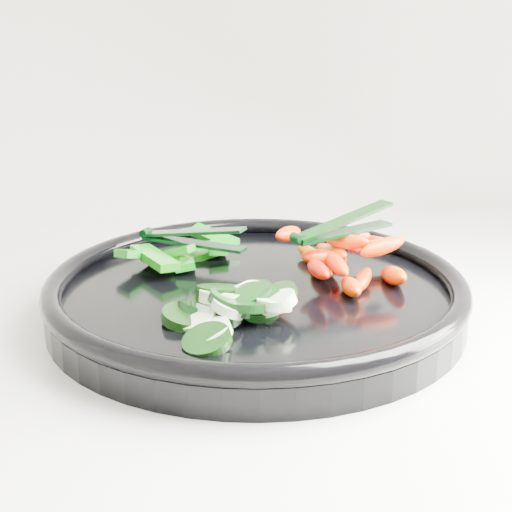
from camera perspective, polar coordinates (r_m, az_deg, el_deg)
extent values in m
cylinder|color=black|center=(0.64, 0.00, -3.59)|extent=(0.40, 0.40, 0.02)
torus|color=black|center=(0.64, 0.00, -2.05)|extent=(0.41, 0.41, 0.02)
cylinder|color=black|center=(0.53, -3.93, -6.79)|extent=(0.05, 0.05, 0.02)
cylinder|color=beige|center=(0.54, -3.67, -6.19)|extent=(0.05, 0.05, 0.02)
cylinder|color=black|center=(0.58, -4.61, -4.32)|extent=(0.05, 0.05, 0.02)
cylinder|color=#D0EFBF|center=(0.57, -3.20, -4.60)|extent=(0.05, 0.05, 0.03)
cylinder|color=black|center=(0.58, -3.08, -4.38)|extent=(0.06, 0.06, 0.03)
cylinder|color=#CBEBBC|center=(0.57, -2.88, -4.69)|extent=(0.03, 0.03, 0.02)
cylinder|color=black|center=(0.59, -2.62, -4.00)|extent=(0.06, 0.06, 0.02)
cylinder|color=#CAEDBD|center=(0.60, -3.02, -3.49)|extent=(0.03, 0.03, 0.02)
cylinder|color=black|center=(0.57, -3.13, -4.89)|extent=(0.05, 0.05, 0.01)
cylinder|color=#C5E6B8|center=(0.57, -4.55, -4.62)|extent=(0.03, 0.03, 0.01)
cylinder|color=black|center=(0.57, -5.52, -4.88)|extent=(0.06, 0.06, 0.02)
cylinder|color=beige|center=(0.58, -3.79, -4.30)|extent=(0.04, 0.04, 0.01)
cylinder|color=black|center=(0.57, -4.74, -4.90)|extent=(0.06, 0.06, 0.03)
cylinder|color=beige|center=(0.56, -4.63, -5.13)|extent=(0.04, 0.04, 0.02)
cylinder|color=black|center=(0.58, 1.60, -3.18)|extent=(0.05, 0.05, 0.02)
cylinder|color=beige|center=(0.57, 1.53, -3.78)|extent=(0.05, 0.05, 0.03)
cylinder|color=black|center=(0.59, -2.70, -2.86)|extent=(0.06, 0.06, 0.02)
cylinder|color=beige|center=(0.58, -2.79, -3.29)|extent=(0.05, 0.05, 0.02)
cylinder|color=black|center=(0.57, -1.82, -3.81)|extent=(0.05, 0.05, 0.03)
cylinder|color=beige|center=(0.56, -2.23, -4.19)|extent=(0.03, 0.03, 0.02)
cylinder|color=black|center=(0.57, 0.22, -3.69)|extent=(0.06, 0.06, 0.03)
cylinder|color=beige|center=(0.58, -0.02, -3.17)|extent=(0.04, 0.04, 0.02)
cylinder|color=black|center=(0.59, -0.54, -3.13)|extent=(0.05, 0.05, 0.02)
cylinder|color=#E1F3C3|center=(0.59, -0.89, -3.02)|extent=(0.04, 0.03, 0.02)
cylinder|color=black|center=(0.56, -0.71, -4.02)|extent=(0.04, 0.04, 0.02)
cylinder|color=beige|center=(0.56, 1.47, -3.91)|extent=(0.04, 0.04, 0.01)
ellipsoid|color=#FF1300|center=(0.64, 8.59, -1.84)|extent=(0.03, 0.04, 0.02)
ellipsoid|color=#E00C00|center=(0.68, 5.53, -0.72)|extent=(0.03, 0.05, 0.03)
ellipsoid|color=#DD5800|center=(0.66, 10.94, -1.54)|extent=(0.02, 0.05, 0.03)
ellipsoid|color=red|center=(0.66, 5.25, -1.16)|extent=(0.02, 0.04, 0.02)
ellipsoid|color=#ED3C00|center=(0.62, 7.62, -2.46)|extent=(0.02, 0.05, 0.02)
ellipsoid|color=#F51900|center=(0.72, 5.66, 0.42)|extent=(0.02, 0.05, 0.02)
ellipsoid|color=#EE5700|center=(0.71, 4.31, 0.21)|extent=(0.03, 0.04, 0.02)
ellipsoid|color=#F11F00|center=(0.62, 5.00, -1.09)|extent=(0.02, 0.05, 0.02)
ellipsoid|color=#FF2B00|center=(0.69, 7.92, 0.75)|extent=(0.03, 0.05, 0.02)
ellipsoid|color=#F45C00|center=(0.67, 6.27, 0.24)|extent=(0.02, 0.05, 0.02)
ellipsoid|color=red|center=(0.64, 6.44, -0.61)|extent=(0.02, 0.05, 0.02)
ellipsoid|color=#FF2F00|center=(0.65, 5.50, -0.16)|extent=(0.05, 0.03, 0.03)
ellipsoid|color=#FF4600|center=(0.70, 9.15, 1.01)|extent=(0.05, 0.02, 0.02)
ellipsoid|color=#E63700|center=(0.65, 7.46, 1.12)|extent=(0.04, 0.04, 0.02)
ellipsoid|color=#FF4800|center=(0.67, 2.60, 1.79)|extent=(0.04, 0.04, 0.02)
ellipsoid|color=#FF5400|center=(0.67, 7.39, 1.42)|extent=(0.04, 0.02, 0.02)
ellipsoid|color=#EB3200|center=(0.65, 10.09, 0.74)|extent=(0.05, 0.03, 0.02)
cube|color=#0A6F0A|center=(0.70, -5.76, -0.53)|extent=(0.02, 0.06, 0.02)
cube|color=#1D6709|center=(0.71, -5.55, -0.11)|extent=(0.05, 0.06, 0.03)
cube|color=#0D710A|center=(0.73, -3.30, 0.55)|extent=(0.02, 0.06, 0.02)
cube|color=#0A6E0E|center=(0.71, -5.38, -0.01)|extent=(0.08, 0.04, 0.03)
cube|color=#0B7410|center=(0.72, -7.62, 0.00)|extent=(0.04, 0.05, 0.02)
cube|color=#12750B|center=(0.69, -7.06, 0.23)|extent=(0.05, 0.04, 0.02)
cube|color=#0D6109|center=(0.70, -9.22, 0.18)|extent=(0.05, 0.05, 0.02)
cube|color=#14690A|center=(0.68, -8.11, -0.13)|extent=(0.05, 0.07, 0.01)
cube|color=#0A6F0F|center=(0.74, -3.41, 1.55)|extent=(0.05, 0.05, 0.02)
cylinder|color=black|center=(0.62, 3.31, 1.45)|extent=(0.01, 0.01, 0.01)
cube|color=black|center=(0.66, 7.04, 1.89)|extent=(0.11, 0.06, 0.00)
cube|color=black|center=(0.65, 7.08, 2.86)|extent=(0.11, 0.06, 0.02)
cylinder|color=black|center=(0.73, -8.82, 1.89)|extent=(0.01, 0.01, 0.01)
cube|color=black|center=(0.70, -5.02, 1.03)|extent=(0.10, 0.08, 0.00)
cube|color=black|center=(0.70, -5.05, 1.93)|extent=(0.10, 0.07, 0.02)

